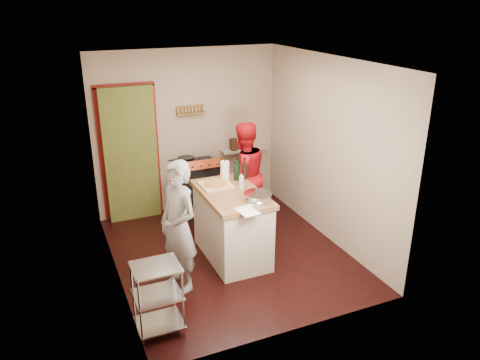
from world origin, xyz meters
name	(u,v)px	position (x,y,z in m)	size (l,w,h in m)	color
floor	(229,253)	(0.00, 0.00, 0.00)	(3.50, 3.50, 0.00)	black
back_wall	(149,145)	(-0.64, 1.78, 1.13)	(3.00, 0.44, 2.60)	gray
left_wall	(109,182)	(-1.50, 0.00, 1.30)	(0.04, 3.50, 2.60)	gray
right_wall	(328,150)	(1.50, 0.00, 1.30)	(0.04, 3.50, 2.60)	gray
ceiling	(228,60)	(0.00, 0.00, 2.61)	(3.00, 3.50, 0.02)	white
stove	(199,187)	(0.05, 1.42, 0.45)	(0.60, 0.63, 1.00)	black
wire_shelving	(158,296)	(-1.28, -1.20, 0.44)	(0.48, 0.40, 0.80)	silver
island	(232,223)	(0.01, -0.08, 0.50)	(0.75, 1.40, 1.26)	beige
person_stripe	(179,227)	(-0.83, -0.49, 0.80)	(0.59, 0.38, 1.61)	#B5B5BA
person_red	(243,175)	(0.54, 0.76, 0.81)	(0.79, 0.61, 1.62)	#BA0C15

